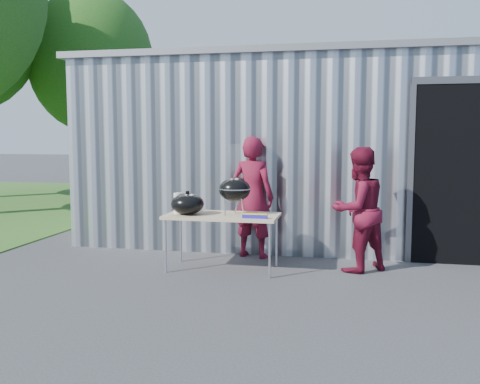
% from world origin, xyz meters
% --- Properties ---
extents(ground, '(80.00, 80.00, 0.00)m').
position_xyz_m(ground, '(0.00, 0.00, 0.00)').
color(ground, '#343436').
extents(building, '(8.20, 6.20, 3.10)m').
position_xyz_m(building, '(0.92, 4.59, 1.54)').
color(building, silver).
rests_on(building, ground).
extents(tree_far, '(3.71, 3.71, 6.14)m').
position_xyz_m(tree_far, '(-6.50, 9.00, 3.99)').
color(tree_far, '#442D19').
rests_on(tree_far, ground).
extents(folding_table, '(1.50, 0.75, 0.75)m').
position_xyz_m(folding_table, '(-0.43, 0.74, 0.71)').
color(folding_table, tan).
rests_on(folding_table, ground).
extents(kettle_grill, '(0.43, 0.43, 0.93)m').
position_xyz_m(kettle_grill, '(-0.27, 0.77, 1.17)').
color(kettle_grill, black).
rests_on(kettle_grill, folding_table).
extents(grill_lid, '(0.44, 0.44, 0.32)m').
position_xyz_m(grill_lid, '(-0.88, 0.64, 0.89)').
color(grill_lid, black).
rests_on(grill_lid, folding_table).
extents(paper_towels, '(0.12, 0.12, 0.28)m').
position_xyz_m(paper_towels, '(-1.03, 0.69, 0.89)').
color(paper_towels, white).
rests_on(paper_towels, folding_table).
extents(white_tub, '(0.20, 0.15, 0.10)m').
position_xyz_m(white_tub, '(-0.98, 0.94, 0.80)').
color(white_tub, white).
rests_on(white_tub, folding_table).
extents(foil_box, '(0.32, 0.05, 0.06)m').
position_xyz_m(foil_box, '(0.06, 0.49, 0.78)').
color(foil_box, '#2019A8').
rests_on(foil_box, folding_table).
extents(person_cook, '(0.74, 0.57, 1.79)m').
position_xyz_m(person_cook, '(-0.17, 1.55, 0.89)').
color(person_cook, maroon).
rests_on(person_cook, ground).
extents(person_bystander, '(1.02, 0.99, 1.65)m').
position_xyz_m(person_bystander, '(1.35, 1.04, 0.82)').
color(person_bystander, maroon).
rests_on(person_bystander, ground).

